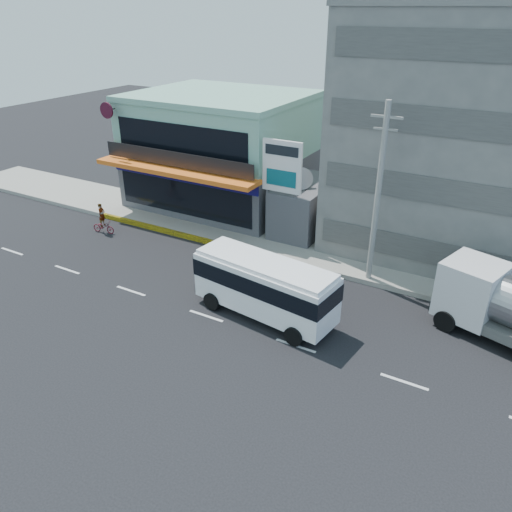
{
  "coord_description": "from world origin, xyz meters",
  "views": [
    {
      "loc": [
        12.6,
        -17.13,
        14.04
      ],
      "look_at": [
        1.02,
        3.31,
        2.2
      ],
      "focal_mm": 35.0,
      "sensor_mm": 36.0,
      "label": 1
    }
  ],
  "objects_px": {
    "minibus": "(265,284)",
    "billboard": "(282,173)",
    "satellite_dish": "(301,187)",
    "shop_building": "(222,153)",
    "utility_pole_near": "(378,196)",
    "sedan": "(282,296)",
    "motorcycle_rider": "(103,223)",
    "concrete_building": "(487,139)"
  },
  "relations": [
    {
      "from": "minibus",
      "to": "billboard",
      "type": "bearing_deg",
      "value": 111.54
    },
    {
      "from": "satellite_dish",
      "to": "minibus",
      "type": "bearing_deg",
      "value": -75.04
    },
    {
      "from": "shop_building",
      "to": "utility_pole_near",
      "type": "distance_m",
      "value": 15.5
    },
    {
      "from": "utility_pole_near",
      "to": "sedan",
      "type": "relative_size",
      "value": 2.28
    },
    {
      "from": "satellite_dish",
      "to": "minibus",
      "type": "distance_m",
      "value": 9.99
    },
    {
      "from": "billboard",
      "to": "motorcycle_rider",
      "type": "distance_m",
      "value": 12.95
    },
    {
      "from": "satellite_dish",
      "to": "minibus",
      "type": "relative_size",
      "value": 0.2
    },
    {
      "from": "billboard",
      "to": "utility_pole_near",
      "type": "relative_size",
      "value": 0.69
    },
    {
      "from": "sedan",
      "to": "utility_pole_near",
      "type": "bearing_deg",
      "value": -29.01
    },
    {
      "from": "billboard",
      "to": "minibus",
      "type": "height_order",
      "value": "billboard"
    },
    {
      "from": "satellite_dish",
      "to": "concrete_building",
      "type": "bearing_deg",
      "value": 21.8
    },
    {
      "from": "sedan",
      "to": "shop_building",
      "type": "bearing_deg",
      "value": 46.07
    },
    {
      "from": "concrete_building",
      "to": "utility_pole_near",
      "type": "height_order",
      "value": "concrete_building"
    },
    {
      "from": "shop_building",
      "to": "sedan",
      "type": "bearing_deg",
      "value": -46.22
    },
    {
      "from": "minibus",
      "to": "motorcycle_rider",
      "type": "height_order",
      "value": "minibus"
    },
    {
      "from": "shop_building",
      "to": "billboard",
      "type": "distance_m",
      "value": 8.92
    },
    {
      "from": "minibus",
      "to": "utility_pole_near",
      "type": "bearing_deg",
      "value": 59.6
    },
    {
      "from": "billboard",
      "to": "utility_pole_near",
      "type": "xyz_separation_m",
      "value": [
        6.5,
        -1.8,
        0.22
      ]
    },
    {
      "from": "utility_pole_near",
      "to": "motorcycle_rider",
      "type": "height_order",
      "value": "utility_pole_near"
    },
    {
      "from": "shop_building",
      "to": "motorcycle_rider",
      "type": "xyz_separation_m",
      "value": [
        -4.02,
        -8.88,
        -3.3
      ]
    },
    {
      "from": "shop_building",
      "to": "minibus",
      "type": "bearing_deg",
      "value": -49.74
    },
    {
      "from": "satellite_dish",
      "to": "billboard",
      "type": "relative_size",
      "value": 0.22
    },
    {
      "from": "motorcycle_rider",
      "to": "concrete_building",
      "type": "bearing_deg",
      "value": 24.28
    },
    {
      "from": "motorcycle_rider",
      "to": "shop_building",
      "type": "bearing_deg",
      "value": 65.65
    },
    {
      "from": "shop_building",
      "to": "satellite_dish",
      "type": "xyz_separation_m",
      "value": [
        8.0,
        -2.95,
        -0.42
      ]
    },
    {
      "from": "shop_building",
      "to": "concrete_building",
      "type": "bearing_deg",
      "value": 3.35
    },
    {
      "from": "concrete_building",
      "to": "satellite_dish",
      "type": "bearing_deg",
      "value": -158.2
    },
    {
      "from": "concrete_building",
      "to": "billboard",
      "type": "bearing_deg",
      "value": -151.08
    },
    {
      "from": "concrete_building",
      "to": "utility_pole_near",
      "type": "distance_m",
      "value": 8.79
    },
    {
      "from": "satellite_dish",
      "to": "billboard",
      "type": "height_order",
      "value": "billboard"
    },
    {
      "from": "concrete_building",
      "to": "minibus",
      "type": "distance_m",
      "value": 16.27
    },
    {
      "from": "utility_pole_near",
      "to": "sedan",
      "type": "xyz_separation_m",
      "value": [
        -3.0,
        -4.93,
        -4.4
      ]
    },
    {
      "from": "concrete_building",
      "to": "sedan",
      "type": "xyz_separation_m",
      "value": [
        -7.0,
        -12.53,
        -6.25
      ]
    },
    {
      "from": "shop_building",
      "to": "concrete_building",
      "type": "distance_m",
      "value": 18.28
    },
    {
      "from": "shop_building",
      "to": "utility_pole_near",
      "type": "height_order",
      "value": "utility_pole_near"
    },
    {
      "from": "billboard",
      "to": "satellite_dish",
      "type": "bearing_deg",
      "value": 74.48
    },
    {
      "from": "satellite_dish",
      "to": "sedan",
      "type": "height_order",
      "value": "satellite_dish"
    },
    {
      "from": "billboard",
      "to": "motorcycle_rider",
      "type": "height_order",
      "value": "billboard"
    },
    {
      "from": "shop_building",
      "to": "concrete_building",
      "type": "height_order",
      "value": "concrete_building"
    },
    {
      "from": "concrete_building",
      "to": "minibus",
      "type": "relative_size",
      "value": 2.11
    },
    {
      "from": "concrete_building",
      "to": "utility_pole_near",
      "type": "relative_size",
      "value": 1.6
    },
    {
      "from": "shop_building",
      "to": "motorcycle_rider",
      "type": "relative_size",
      "value": 5.87
    }
  ]
}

